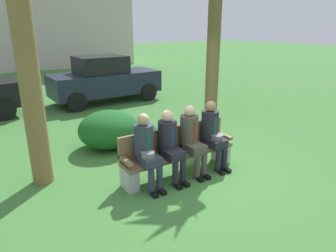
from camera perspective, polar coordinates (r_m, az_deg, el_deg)
name	(u,v)px	position (r m, az deg, el deg)	size (l,w,h in m)	color
ground_plane	(197,169)	(6.13, 5.46, -8.02)	(80.00, 80.00, 0.00)	#3E7834
park_bench	(178,151)	(5.81, 1.84, -4.77)	(2.31, 0.44, 0.90)	brown
seated_man_leftmost	(146,148)	(5.22, -4.06, -4.06)	(0.34, 0.72, 1.31)	#2D3342
seated_man_centerleft	(170,142)	(5.46, 0.39, -3.03)	(0.34, 0.72, 1.29)	#23232D
seated_man_centerright	(192,136)	(5.72, 4.45, -1.94)	(0.34, 0.72, 1.32)	#4C473D
seated_man_rightmost	(213,131)	(6.03, 8.35, -0.99)	(0.34, 0.72, 1.33)	#23232D
shrub_near_bench	(140,134)	(7.14, -5.31, -1.57)	(0.94, 0.86, 0.59)	#19522D
shrub_mid_lawn	(109,129)	(7.15, -11.01, -0.60)	(1.40, 1.28, 0.87)	#1B5921
parked_car_far	(105,79)	(11.49, -11.77, 8.53)	(3.95, 1.80, 1.68)	#1E2338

